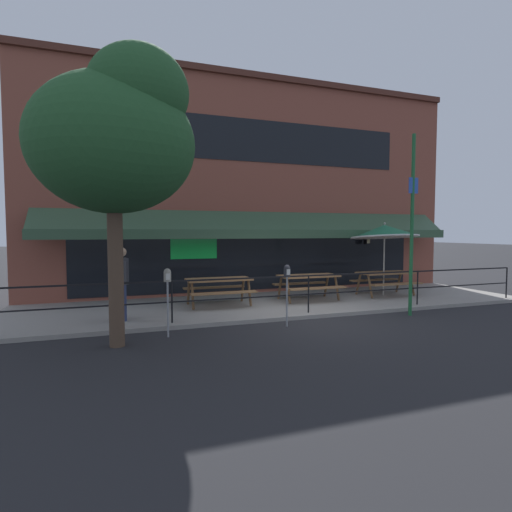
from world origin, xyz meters
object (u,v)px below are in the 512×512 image
patio_umbrella_right (385,232)px  street_tree_curbside (118,136)px  picnic_table_centre (308,280)px  parking_meter_far (287,277)px  picnic_table_right (385,277)px  parking_meter_near (167,282)px  street_sign_pole (412,223)px  pedestrian_walking (122,280)px  picnic_table_left (219,284)px

patio_umbrella_right → street_tree_curbside: bearing=-159.7°
picnic_table_centre → street_tree_curbside: street_tree_curbside is taller
street_tree_curbside → parking_meter_far: bearing=6.9°
picnic_table_right → parking_meter_near: 7.73m
patio_umbrella_right → parking_meter_near: (-7.28, -2.62, -1.03)m
picnic_table_centre → street_tree_curbside: size_ratio=0.33×
street_tree_curbside → patio_umbrella_right: bearing=20.3°
picnic_table_right → patio_umbrella_right: patio_umbrella_right is taller
street_sign_pole → pedestrian_walking: bearing=168.9°
picnic_table_right → parking_meter_far: 5.26m
picnic_table_centre → pedestrian_walking: (-5.36, -1.06, 0.35)m
picnic_table_left → street_tree_curbside: 5.11m
picnic_table_left → parking_meter_far: (0.96, -2.53, 0.44)m
patio_umbrella_right → pedestrian_walking: bearing=-172.1°
picnic_table_left → street_tree_curbside: street_tree_curbside is taller
picnic_table_centre → patio_umbrella_right: 3.15m
parking_meter_far → street_tree_curbside: size_ratio=0.26×
parking_meter_far → picnic_table_centre: bearing=54.1°
patio_umbrella_right → street_sign_pole: 2.75m
pedestrian_walking → street_sign_pole: street_sign_pole is taller
picnic_table_centre → patio_umbrella_right: bearing=1.5°
picnic_table_left → pedestrian_walking: 2.82m
parking_meter_near → street_sign_pole: 6.33m
picnic_table_centre → picnic_table_right: (2.78, -0.01, 0.00)m
picnic_table_right → patio_umbrella_right: bearing=90.0°
parking_meter_near → picnic_table_left: bearing=56.2°
patio_umbrella_right → parking_meter_near: size_ratio=1.67×
parking_meter_near → street_tree_curbside: bearing=-155.9°
picnic_table_left → patio_umbrella_right: 5.75m
pedestrian_walking → parking_meter_far: (3.54, -1.46, 0.09)m
picnic_table_centre → street_sign_pole: size_ratio=0.39×
patio_umbrella_right → parking_meter_near: bearing=-160.2°
street_sign_pole → picnic_table_centre: bearing=124.8°
parking_meter_near → street_sign_pole: (6.20, 0.10, 1.23)m
parking_meter_near → picnic_table_centre: bearing=29.5°
street_sign_pole → street_tree_curbside: street_tree_curbside is taller
patio_umbrella_right → street_tree_curbside: street_tree_curbside is taller
picnic_table_right → parking_meter_near: size_ratio=1.27×
picnic_table_right → street_tree_curbside: bearing=-160.2°
picnic_table_centre → parking_meter_near: (-4.50, -2.55, 0.44)m
parking_meter_near → street_sign_pole: bearing=0.9°
pedestrian_walking → parking_meter_far: size_ratio=1.20×
picnic_table_left → street_sign_pole: (4.48, -2.47, 1.68)m
street_sign_pole → street_tree_curbside: 7.29m
parking_meter_near → street_tree_curbside: 2.95m
picnic_table_centre → picnic_table_left: bearing=179.6°
parking_meter_far → street_sign_pole: 3.73m
picnic_table_centre → pedestrian_walking: pedestrian_walking is taller
picnic_table_left → street_tree_curbside: size_ratio=0.33×
picnic_table_right → street_tree_curbside: size_ratio=0.33×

